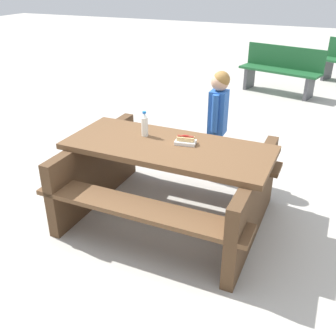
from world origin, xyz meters
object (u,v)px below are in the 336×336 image
(picnic_table, at_px, (168,176))
(soda_bottle, at_px, (145,125))
(hotdog_tray, at_px, (186,141))
(child_in_coat, at_px, (218,113))
(park_bench_near, at_px, (281,69))

(picnic_table, bearing_deg, soda_bottle, 157.91)
(soda_bottle, relative_size, hotdog_tray, 1.19)
(picnic_table, relative_size, child_in_coat, 1.52)
(child_in_coat, bearing_deg, park_bench_near, 88.12)
(soda_bottle, bearing_deg, child_in_coat, 60.94)
(child_in_coat, distance_m, park_bench_near, 3.80)
(picnic_table, height_order, hotdog_tray, hotdog_tray)
(soda_bottle, xyz_separation_m, park_bench_near, (0.58, 4.60, -0.41))
(picnic_table, distance_m, park_bench_near, 4.72)
(picnic_table, distance_m, hotdog_tray, 0.37)
(hotdog_tray, bearing_deg, child_in_coat, 86.99)
(soda_bottle, relative_size, park_bench_near, 0.15)
(hotdog_tray, relative_size, park_bench_near, 0.13)
(soda_bottle, xyz_separation_m, hotdog_tray, (0.41, -0.03, -0.07))
(soda_bottle, distance_m, park_bench_near, 4.65)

